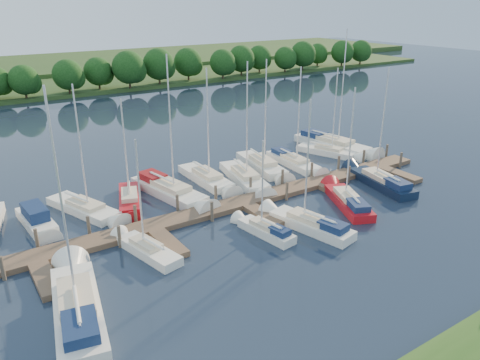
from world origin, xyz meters
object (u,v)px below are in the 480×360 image
sailboat_n_5 (208,180)px  dock (247,205)px  motorboat (37,222)px  sailboat_s_2 (265,231)px

sailboat_n_5 → dock: bearing=89.1°
dock → motorboat: bearing=158.8°
dock → sailboat_n_5: sailboat_n_5 is taller
dock → sailboat_s_2: sailboat_s_2 is taller
dock → sailboat_s_2: (-1.53, -4.53, 0.11)m
sailboat_s_2 → sailboat_n_5: bearing=73.2°
dock → sailboat_n_5: (0.07, 6.45, 0.07)m
motorboat → sailboat_n_5: 14.91m
motorboat → sailboat_s_2: bearing=137.8°
motorboat → sailboat_n_5: size_ratio=0.56×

